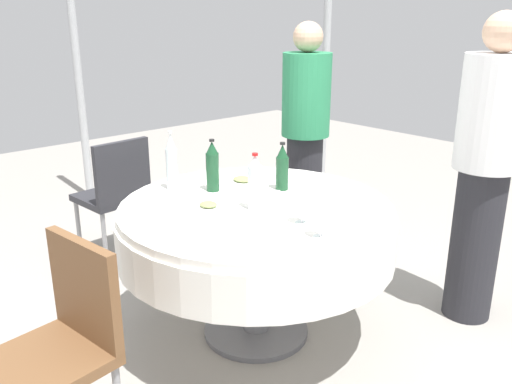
{
  "coord_description": "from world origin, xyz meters",
  "views": [
    {
      "loc": [
        -1.88,
        1.69,
        1.65
      ],
      "look_at": [
        0.0,
        0.0,
        0.81
      ],
      "focal_mm": 37.66,
      "sensor_mm": 36.0,
      "label": 1
    }
  ],
  "objects_px": {
    "dining_table": "(256,232)",
    "chair_rear": "(64,336)",
    "wine_glass_mid": "(321,215)",
    "plate_right": "(243,182)",
    "bottle_dark_green_near": "(282,168)",
    "plate_west": "(208,207)",
    "person_inner": "(485,168)",
    "bottle_dark_green_inner": "(212,167)",
    "person_near": "(305,133)",
    "bottle_clear_east": "(172,163)",
    "chair_north": "(116,190)",
    "wine_glass_outer": "(302,203)",
    "bottle_clear_mid": "(255,183)"
  },
  "relations": [
    {
      "from": "dining_table",
      "to": "chair_rear",
      "type": "bearing_deg",
      "value": 97.32
    },
    {
      "from": "wine_glass_mid",
      "to": "plate_right",
      "type": "relative_size",
      "value": 0.59
    },
    {
      "from": "bottle_dark_green_near",
      "to": "chair_rear",
      "type": "distance_m",
      "value": 1.4
    },
    {
      "from": "plate_west",
      "to": "person_inner",
      "type": "relative_size",
      "value": 0.12
    },
    {
      "from": "wine_glass_mid",
      "to": "plate_right",
      "type": "distance_m",
      "value": 0.84
    },
    {
      "from": "bottle_dark_green_near",
      "to": "bottle_dark_green_inner",
      "type": "xyz_separation_m",
      "value": [
        0.23,
        0.29,
        0.01
      ]
    },
    {
      "from": "person_near",
      "to": "person_inner",
      "type": "bearing_deg",
      "value": -34.45
    },
    {
      "from": "person_inner",
      "to": "chair_rear",
      "type": "height_order",
      "value": "person_inner"
    },
    {
      "from": "dining_table",
      "to": "wine_glass_mid",
      "type": "height_order",
      "value": "wine_glass_mid"
    },
    {
      "from": "bottle_clear_east",
      "to": "chair_north",
      "type": "distance_m",
      "value": 0.9
    },
    {
      "from": "chair_rear",
      "to": "chair_north",
      "type": "bearing_deg",
      "value": -41.47
    },
    {
      "from": "person_near",
      "to": "wine_glass_outer",
      "type": "bearing_deg",
      "value": -79.56
    },
    {
      "from": "bottle_dark_green_near",
      "to": "chair_rear",
      "type": "bearing_deg",
      "value": 99.47
    },
    {
      "from": "bottle_dark_green_near",
      "to": "plate_west",
      "type": "xyz_separation_m",
      "value": [
        0.01,
        0.49,
        -0.11
      ]
    },
    {
      "from": "wine_glass_outer",
      "to": "chair_rear",
      "type": "bearing_deg",
      "value": 79.83
    },
    {
      "from": "chair_rear",
      "to": "dining_table",
      "type": "bearing_deg",
      "value": -90.0
    },
    {
      "from": "bottle_clear_mid",
      "to": "bottle_clear_east",
      "type": "bearing_deg",
      "value": 12.99
    },
    {
      "from": "dining_table",
      "to": "plate_right",
      "type": "height_order",
      "value": "plate_right"
    },
    {
      "from": "bottle_clear_mid",
      "to": "person_near",
      "type": "relative_size",
      "value": 0.18
    },
    {
      "from": "wine_glass_outer",
      "to": "plate_west",
      "type": "relative_size",
      "value": 0.69
    },
    {
      "from": "dining_table",
      "to": "plate_west",
      "type": "bearing_deg",
      "value": 66.04
    },
    {
      "from": "bottle_clear_east",
      "to": "plate_west",
      "type": "xyz_separation_m",
      "value": [
        -0.39,
        0.05,
        -0.14
      ]
    },
    {
      "from": "plate_west",
      "to": "bottle_clear_east",
      "type": "bearing_deg",
      "value": -7.43
    },
    {
      "from": "bottle_dark_green_near",
      "to": "person_inner",
      "type": "bearing_deg",
      "value": -134.48
    },
    {
      "from": "bottle_clear_mid",
      "to": "person_inner",
      "type": "height_order",
      "value": "person_inner"
    },
    {
      "from": "bottle_clear_mid",
      "to": "person_near",
      "type": "xyz_separation_m",
      "value": [
        0.73,
        -1.13,
        -0.03
      ]
    },
    {
      "from": "wine_glass_outer",
      "to": "plate_right",
      "type": "height_order",
      "value": "wine_glass_outer"
    },
    {
      "from": "bottle_dark_green_inner",
      "to": "person_near",
      "type": "bearing_deg",
      "value": -71.92
    },
    {
      "from": "person_near",
      "to": "person_inner",
      "type": "relative_size",
      "value": 0.96
    },
    {
      "from": "bottle_dark_green_near",
      "to": "person_inner",
      "type": "distance_m",
      "value": 1.07
    },
    {
      "from": "person_inner",
      "to": "plate_right",
      "type": "bearing_deg",
      "value": -105.79
    },
    {
      "from": "plate_right",
      "to": "chair_north",
      "type": "relative_size",
      "value": 0.28
    },
    {
      "from": "bottle_dark_green_inner",
      "to": "dining_table",
      "type": "bearing_deg",
      "value": -175.39
    },
    {
      "from": "wine_glass_outer",
      "to": "person_near",
      "type": "bearing_deg",
      "value": -47.46
    },
    {
      "from": "bottle_dark_green_near",
      "to": "chair_rear",
      "type": "relative_size",
      "value": 0.3
    },
    {
      "from": "dining_table",
      "to": "person_inner",
      "type": "distance_m",
      "value": 1.26
    },
    {
      "from": "wine_glass_outer",
      "to": "dining_table",
      "type": "bearing_deg",
      "value": -2.56
    },
    {
      "from": "bottle_dark_green_near",
      "to": "bottle_clear_east",
      "type": "distance_m",
      "value": 0.59
    },
    {
      "from": "wine_glass_mid",
      "to": "chair_north",
      "type": "height_order",
      "value": "wine_glass_mid"
    },
    {
      "from": "wine_glass_outer",
      "to": "person_near",
      "type": "xyz_separation_m",
      "value": [
        1.01,
        -1.1,
        -0.0
      ]
    },
    {
      "from": "bottle_dark_green_inner",
      "to": "plate_west",
      "type": "distance_m",
      "value": 0.32
    },
    {
      "from": "wine_glass_mid",
      "to": "dining_table",
      "type": "bearing_deg",
      "value": -8.78
    },
    {
      "from": "bottle_dark_green_near",
      "to": "wine_glass_mid",
      "type": "distance_m",
      "value": 0.67
    },
    {
      "from": "chair_north",
      "to": "bottle_clear_east",
      "type": "bearing_deg",
      "value": -99.48
    },
    {
      "from": "wine_glass_mid",
      "to": "plate_west",
      "type": "bearing_deg",
      "value": 13.91
    },
    {
      "from": "dining_table",
      "to": "person_near",
      "type": "distance_m",
      "value": 1.3
    },
    {
      "from": "plate_west",
      "to": "person_near",
      "type": "relative_size",
      "value": 0.13
    },
    {
      "from": "bottle_clear_east",
      "to": "plate_west",
      "type": "bearing_deg",
      "value": 172.57
    },
    {
      "from": "dining_table",
      "to": "bottle_dark_green_inner",
      "type": "bearing_deg",
      "value": 4.61
    },
    {
      "from": "plate_right",
      "to": "wine_glass_outer",
      "type": "bearing_deg",
      "value": 163.44
    }
  ]
}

